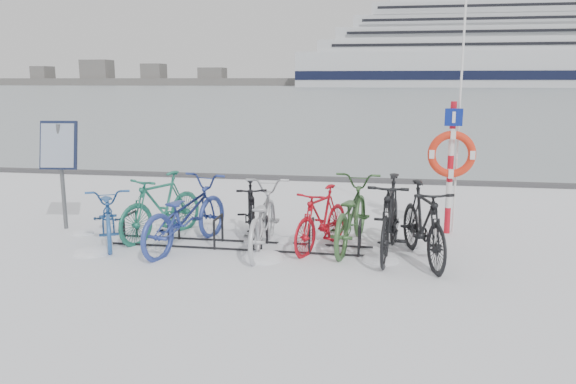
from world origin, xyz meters
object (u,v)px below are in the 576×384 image
at_px(info_board, 59,152).
at_px(lifebuoy_station, 452,155).
at_px(cruise_ferry, 499,50).
at_px(bike_rack, 241,235).

relative_size(info_board, lifebuoy_station, 0.47).
bearing_deg(info_board, cruise_ferry, 70.27).
relative_size(info_board, cruise_ferry, 0.01).
bearing_deg(bike_rack, lifebuoy_station, 21.48).
xyz_separation_m(lifebuoy_station, cruise_ferry, (39.61, 209.39, 11.82)).
bearing_deg(bike_rack, cruise_ferry, 78.51).
xyz_separation_m(bike_rack, cruise_ferry, (42.81, 210.65, 12.97)).
height_order(info_board, lifebuoy_station, lifebuoy_station).
distance_m(bike_rack, info_board, 3.48).
height_order(info_board, cruise_ferry, cruise_ferry).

